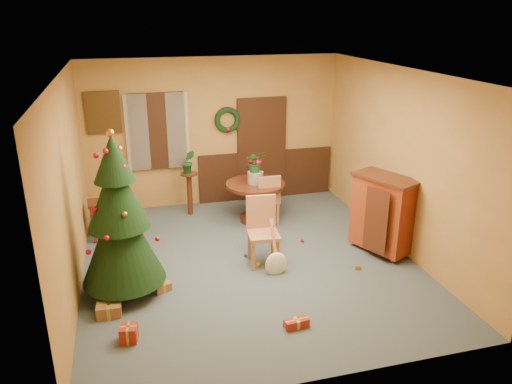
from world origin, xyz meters
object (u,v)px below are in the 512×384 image
object	(u,v)px
sideboard	(383,212)
dining_table	(255,194)
chair_near	(262,228)
christmas_tree	(119,219)
writing_desk	(112,209)

from	to	relation	value
sideboard	dining_table	bearing A→B (deg)	132.92
chair_near	christmas_tree	distance (m)	2.18
dining_table	chair_near	bearing A→B (deg)	-101.22
chair_near	writing_desk	distance (m)	2.71
dining_table	sideboard	size ratio (longest dim) A/B	0.84
christmas_tree	sideboard	bearing A→B (deg)	3.00
dining_table	sideboard	bearing A→B (deg)	-47.08
chair_near	dining_table	bearing A→B (deg)	78.78
sideboard	writing_desk	bearing A→B (deg)	157.92
dining_table	writing_desk	bearing A→B (deg)	-178.67
dining_table	christmas_tree	world-z (taller)	christmas_tree
chair_near	sideboard	size ratio (longest dim) A/B	0.82
writing_desk	chair_near	bearing A→B (deg)	-34.28
christmas_tree	writing_desk	size ratio (longest dim) A/B	2.91
writing_desk	sideboard	distance (m)	4.52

